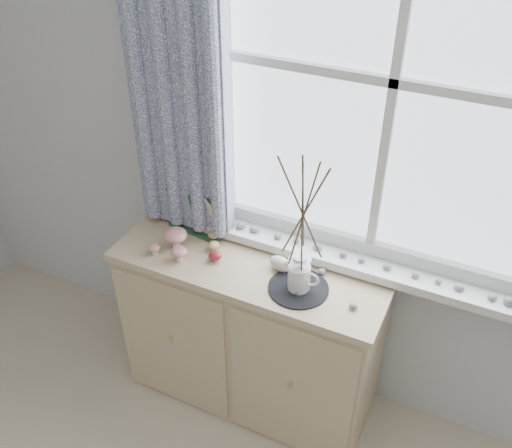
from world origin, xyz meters
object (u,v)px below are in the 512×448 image
at_px(botanical_book, 193,214).
at_px(twig_pitcher, 303,209).
at_px(toadstool_cluster, 174,241).
at_px(sideboard, 250,332).

relative_size(botanical_book, twig_pitcher, 0.46).
bearing_deg(twig_pitcher, toadstool_cluster, 175.52).
bearing_deg(toadstool_cluster, twig_pitcher, 0.63).
xyz_separation_m(toadstool_cluster, twig_pitcher, (0.58, 0.01, 0.33)).
distance_m(sideboard, twig_pitcher, 0.85).
bearing_deg(twig_pitcher, sideboard, 160.77).
relative_size(botanical_book, toadstool_cluster, 1.68).
height_order(toadstool_cluster, twig_pitcher, twig_pitcher).
distance_m(botanical_book, twig_pitcher, 0.65).
distance_m(sideboard, toadstool_cluster, 0.59).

